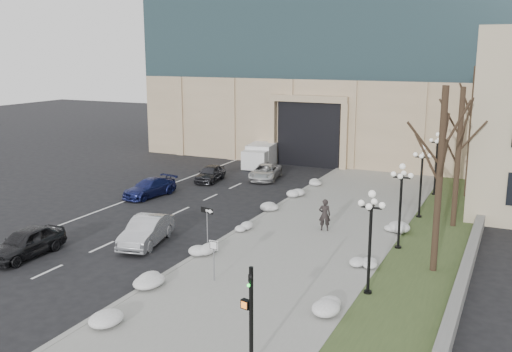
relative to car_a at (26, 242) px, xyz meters
The scene contains 32 objects.
ground 9.64m from the car_a, 19.33° to the right, with size 160.00×160.00×0.00m, color black.
sidewalk 16.60m from the car_a, 40.71° to the left, with size 9.00×40.00×0.12m, color gray.
curb 13.51m from the car_a, 53.27° to the left, with size 0.30×40.00×0.14m, color gray.
grass_strip 21.94m from the car_a, 29.56° to the left, with size 4.00×40.00×0.10m, color #374824.
stone_wall 24.67m from the car_a, 31.31° to the left, with size 0.50×30.00×0.70m, color gray.
car_a is the anchor object (origin of this frame).
car_b 6.22m from the car_a, 43.32° to the left, with size 1.62×4.65×1.53m, color #B1B3B9.
car_c 13.26m from the car_a, 97.07° to the left, with size 1.84×4.52×1.31m, color navy.
car_d 22.35m from the car_a, 80.36° to the left, with size 2.10×4.55×1.27m, color silver.
car_e 19.45m from the car_a, 90.24° to the left, with size 1.58×3.94×1.34m, color #2B2B30.
pedestrian 16.55m from the car_a, 39.42° to the left, with size 0.70×0.46×1.91m, color black.
box_truck 27.62m from the car_a, 87.97° to the left, with size 3.12×6.74×2.06m.
one_way_sign 9.61m from the car_a, 28.91° to the left, with size 0.90×0.38×2.44m.
keep_sign 10.68m from the car_a, ahead, with size 0.44×0.06×2.07m.
traffic_signal 16.03m from the car_a, 17.19° to the right, with size 0.63×0.83×3.65m.
snow_clump_a 9.84m from the car_a, 28.47° to the right, with size 1.10×1.60×0.36m, color white.
snow_clump_b 8.41m from the car_a, ahead, with size 1.10×1.60×0.36m, color white.
snow_clump_c 9.34m from the car_a, 24.52° to the left, with size 1.10×1.60×0.36m, color white.
snow_clump_d 11.86m from the car_a, 45.52° to the left, with size 1.10×1.60×0.36m, color white.
snow_clump_e 15.25m from the car_a, 57.50° to the left, with size 1.10×1.60×0.36m, color white.
snow_clump_f 19.10m from the car_a, 64.45° to the left, with size 1.10×1.60×0.36m, color white.
snow_clump_g 23.06m from the car_a, 69.24° to the left, with size 1.10×1.60×0.36m, color white.
snow_clump_h 16.70m from the car_a, ahead, with size 1.10×1.60×0.36m, color white.
snow_clump_i 17.54m from the car_a, 20.40° to the left, with size 1.10×1.60×0.36m, color white.
snow_clump_j 20.78m from the car_a, 36.37° to the left, with size 1.10×1.60×0.36m, color white.
lamppost_a 17.75m from the car_a, ahead, with size 1.18×1.18×4.76m.
lamppost_b 19.85m from the car_a, 28.21° to the left, with size 1.18×1.18×4.76m.
lamppost_c 23.61m from the car_a, 42.32° to the left, with size 1.18×1.18×4.76m.
lamppost_d 28.38m from the car_a, 52.10° to the left, with size 1.18×1.18×4.76m.
tree_near 21.33m from the car_a, 19.21° to the left, with size 3.20×3.20×9.00m.
tree_mid 25.00m from the car_a, 37.13° to the left, with size 3.20×3.20×8.50m.
tree_far 30.54m from the car_a, 49.38° to the left, with size 3.20×3.20×9.50m.
Camera 1 is at (13.82, -17.26, 10.51)m, focal length 40.00 mm.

